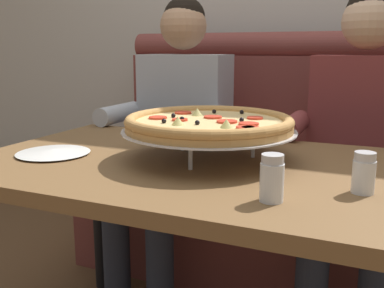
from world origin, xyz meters
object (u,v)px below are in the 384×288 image
pizza (209,124)px  plate_near_left (53,151)px  dining_table (205,189)px  shaker_pepper_flakes (364,176)px  diner_left (176,125)px  shaker_parmesan (272,181)px  diner_right (359,138)px  booth_bench (272,185)px

pizza → plate_near_left: size_ratio=2.28×
dining_table → shaker_pepper_flakes: shaker_pepper_flakes is taller
diner_left → shaker_parmesan: 1.08m
diner_right → plate_near_left: diner_right is taller
diner_left → plate_near_left: diner_left is taller
shaker_parmesan → dining_table: bearing=135.2°
dining_table → shaker_parmesan: shaker_parmesan is taller
plate_near_left → shaker_parmesan: bearing=-12.1°
diner_right → dining_table: bearing=-122.3°
pizza → plate_near_left: 0.50m
dining_table → shaker_parmesan: 0.38m
pizza → diner_left: bearing=123.8°
booth_bench → diner_left: 0.57m
dining_table → pizza: bearing=98.6°
pizza → shaker_parmesan: pizza is taller
pizza → plate_near_left: bearing=-163.0°
diner_left → shaker_pepper_flakes: 1.10m
dining_table → diner_right: size_ratio=1.10×
dining_table → plate_near_left: size_ratio=6.15×
diner_left → shaker_parmesan: size_ratio=12.23×
dining_table → shaker_pepper_flakes: 0.47m
plate_near_left → booth_bench: bearing=64.3°
booth_bench → diner_left: diner_left is taller
shaker_parmesan → plate_near_left: bearing=167.9°
pizza → dining_table: bearing=-81.4°
dining_table → diner_left: 0.73m
diner_left → diner_right: same height
booth_bench → shaker_parmesan: 1.22m
diner_right → shaker_pepper_flakes: size_ratio=13.30×
dining_table → pizza: 0.19m
booth_bench → shaker_pepper_flakes: booth_bench is taller
diner_left → plate_near_left: bearing=-96.6°
shaker_parmesan → plate_near_left: shaker_parmesan is taller
diner_left → shaker_parmesan: (0.64, -0.87, 0.06)m
booth_bench → plate_near_left: booth_bench is taller
booth_bench → diner_right: (0.39, -0.27, 0.31)m
diner_right → plate_near_left: bearing=-140.3°
booth_bench → dining_table: booth_bench is taller
booth_bench → pizza: booth_bench is taller
booth_bench → dining_table: 0.92m
diner_right → plate_near_left: (-0.86, -0.71, 0.02)m
booth_bench → diner_left: (-0.39, -0.27, 0.31)m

